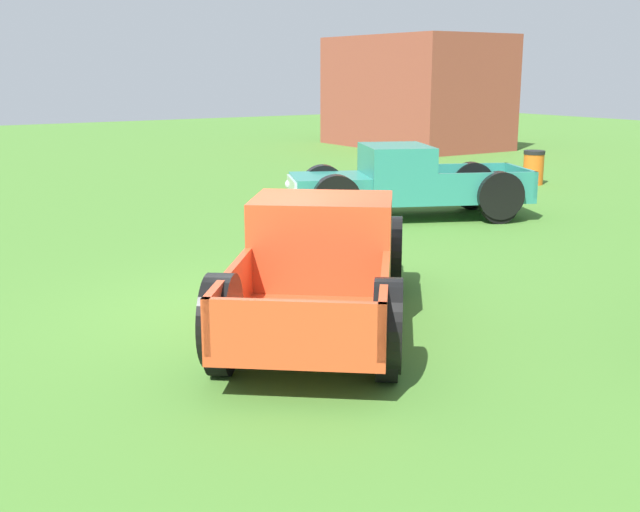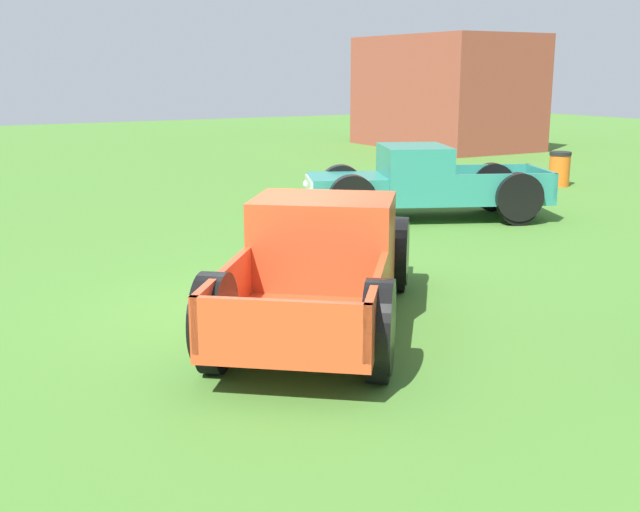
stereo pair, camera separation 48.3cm
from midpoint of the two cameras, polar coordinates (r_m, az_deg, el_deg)
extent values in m
plane|color=#477A2D|center=(10.64, -4.85, -3.86)|extent=(80.00, 80.00, 0.00)
cube|color=#D14723|center=(11.44, -0.33, 0.93)|extent=(2.19, 2.20, 0.57)
cube|color=silver|center=(12.22, 0.06, 1.72)|extent=(0.93, 1.15, 0.48)
sphere|color=silver|center=(12.27, -2.87, 1.89)|extent=(0.21, 0.21, 0.21)
sphere|color=silver|center=(12.15, 3.01, 1.77)|extent=(0.21, 0.21, 0.21)
cube|color=#D14723|center=(9.97, -1.21, 0.89)|extent=(2.13, 2.19, 1.19)
cube|color=#8C9EA8|center=(10.54, -0.80, 3.02)|extent=(0.96, 1.20, 0.52)
cube|color=#D14723|center=(8.44, -2.63, -5.28)|extent=(2.78, 2.70, 0.10)
cube|color=#D14723|center=(8.49, -8.17, -2.90)|extent=(1.75, 1.42, 0.57)
cube|color=#D14723|center=(8.26, 3.01, -3.25)|extent=(1.75, 1.42, 0.57)
cube|color=#D14723|center=(7.35, -3.84, -5.37)|extent=(1.14, 1.41, 0.57)
cylinder|color=black|center=(11.63, -4.59, -0.35)|extent=(0.76, 0.67, 0.79)
cylinder|color=#B7B7BC|center=(11.63, -4.64, -0.35)|extent=(0.40, 0.39, 0.31)
cylinder|color=black|center=(11.58, -4.61, 0.60)|extent=(0.96, 0.84, 0.99)
cylinder|color=black|center=(11.45, 4.00, -0.56)|extent=(0.76, 0.67, 0.79)
cylinder|color=#B7B7BC|center=(11.45, 4.05, -0.56)|extent=(0.40, 0.39, 0.31)
cylinder|color=black|center=(11.41, 4.01, 0.41)|extent=(0.96, 0.84, 0.99)
cylinder|color=black|center=(8.38, -8.80, -5.93)|extent=(0.76, 0.67, 0.79)
cylinder|color=#B7B7BC|center=(8.38, -8.87, -5.93)|extent=(0.40, 0.39, 0.31)
cylinder|color=black|center=(8.32, -8.85, -4.64)|extent=(0.96, 0.84, 0.99)
cylinder|color=black|center=(8.13, 3.21, -6.40)|extent=(0.76, 0.67, 0.79)
cylinder|color=#B7B7BC|center=(8.13, 3.28, -6.40)|extent=(0.40, 0.39, 0.31)
cylinder|color=black|center=(8.07, 3.23, -5.07)|extent=(0.96, 0.84, 0.99)
cube|color=silver|center=(12.33, 0.08, 0.29)|extent=(1.25, 1.54, 0.12)
cube|color=#2D8475|center=(16.75, -0.15, 4.88)|extent=(2.07, 2.06, 0.57)
cube|color=silver|center=(16.65, -2.87, 4.82)|extent=(1.32, 0.63, 0.48)
sphere|color=silver|center=(16.03, -2.57, 4.59)|extent=(0.21, 0.21, 0.21)
sphere|color=silver|center=(17.27, -3.02, 5.22)|extent=(0.21, 0.21, 0.21)
cube|color=#2D8475|center=(16.98, 4.71, 6.01)|extent=(2.13, 1.93, 1.19)
cube|color=#8C9EA8|center=(16.81, 2.62, 6.87)|extent=(1.38, 0.65, 0.52)
cube|color=#2D8475|center=(17.54, 10.29, 4.28)|extent=(2.47, 2.69, 0.10)
cube|color=#2D8475|center=(16.72, 11.24, 4.97)|extent=(0.96, 2.02, 0.57)
cube|color=#2D8475|center=(18.27, 9.51, 5.73)|extent=(0.96, 2.02, 0.57)
cube|color=#2D8475|center=(17.86, 13.52, 5.38)|extent=(1.61, 0.78, 0.57)
cylinder|color=black|center=(15.95, 0.31, 3.42)|extent=(0.53, 0.81, 0.79)
cylinder|color=#B7B7BC|center=(15.94, 0.32, 3.42)|extent=(0.35, 0.39, 0.31)
cylinder|color=black|center=(15.91, 0.31, 4.13)|extent=(0.67, 1.02, 0.99)
cylinder|color=black|center=(17.64, -0.57, 4.38)|extent=(0.53, 0.81, 0.79)
cylinder|color=#B7B7BC|center=(17.65, -0.57, 4.38)|extent=(0.35, 0.39, 0.31)
cylinder|color=black|center=(17.61, -0.57, 5.02)|extent=(0.67, 1.02, 0.99)
cylinder|color=black|center=(16.83, 12.07, 3.65)|extent=(0.53, 0.81, 0.79)
cylinder|color=#B7B7BC|center=(16.82, 12.08, 3.64)|extent=(0.35, 0.39, 0.31)
cylinder|color=black|center=(16.80, 12.10, 4.32)|extent=(0.67, 1.02, 0.99)
cylinder|color=black|center=(18.44, 10.18, 4.56)|extent=(0.53, 0.81, 0.79)
cylinder|color=#B7B7BC|center=(18.45, 10.17, 4.57)|extent=(0.35, 0.39, 0.31)
cylinder|color=black|center=(18.41, 10.21, 5.17)|extent=(0.67, 1.02, 0.99)
cube|color=silver|center=(16.70, -3.00, 3.72)|extent=(1.76, 0.86, 0.12)
cylinder|color=orange|center=(22.90, 14.62, 6.09)|extent=(0.56, 0.56, 0.85)
cylinder|color=black|center=(22.85, 14.69, 7.28)|extent=(0.59, 0.59, 0.10)
cube|color=brown|center=(33.53, 6.47, 11.73)|extent=(7.39, 4.58, 4.50)
camera|label=1|loc=(0.24, -91.43, -0.34)|focal=44.16mm
camera|label=2|loc=(0.24, 88.57, 0.34)|focal=44.16mm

